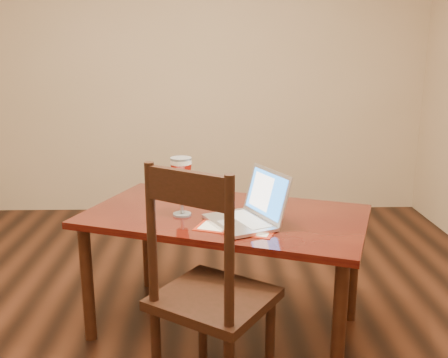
{
  "coord_description": "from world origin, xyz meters",
  "views": [
    {
      "loc": [
        0.22,
        -2.26,
        1.52
      ],
      "look_at": [
        0.28,
        0.2,
        0.89
      ],
      "focal_mm": 40.0,
      "sensor_mm": 36.0,
      "label": 1
    }
  ],
  "objects": [
    {
      "name": "dining_chair",
      "position": [
        0.21,
        -0.32,
        0.52
      ],
      "size": [
        0.63,
        0.63,
        1.1
      ],
      "rotation": [
        0.0,
        0.0,
        -0.6
      ],
      "color": "black",
      "rests_on": "ground"
    },
    {
      "name": "ground",
      "position": [
        0.0,
        0.0,
        0.0
      ],
      "size": [
        5.0,
        5.0,
        0.0
      ],
      "primitive_type": "plane",
      "color": "black",
      "rests_on": "ground"
    },
    {
      "name": "dining_table",
      "position": [
        0.29,
        0.26,
        0.62
      ],
      "size": [
        1.66,
        1.29,
        1.0
      ],
      "rotation": [
        0.0,
        0.0,
        -0.36
      ],
      "color": "#4B130A",
      "rests_on": "ground"
    }
  ]
}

